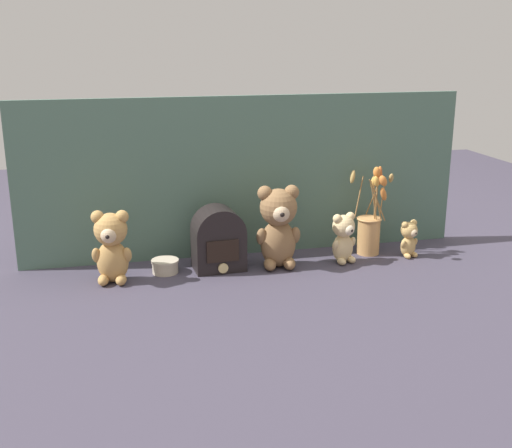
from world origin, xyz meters
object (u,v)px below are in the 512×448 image
(teddy_bear_tiny, at_px, (409,238))
(flower_vase, at_px, (370,225))
(teddy_bear_large, at_px, (278,225))
(decorative_tin_tall, at_px, (165,266))
(teddy_bear_medium, at_px, (111,245))
(teddy_bear_small, at_px, (344,237))
(vintage_radio, at_px, (218,240))

(teddy_bear_tiny, relative_size, flower_vase, 0.41)
(teddy_bear_large, xyz_separation_m, decorative_tin_tall, (-0.38, 0.03, -0.13))
(teddy_bear_medium, bearing_deg, teddy_bear_large, 1.79)
(teddy_bear_large, relative_size, teddy_bear_small, 1.61)
(flower_vase, bearing_deg, teddy_bear_small, -152.11)
(teddy_bear_small, xyz_separation_m, decorative_tin_tall, (-0.62, 0.04, -0.07))
(decorative_tin_tall, bearing_deg, teddy_bear_small, -3.72)
(teddy_bear_medium, distance_m, decorative_tin_tall, 0.20)
(flower_vase, bearing_deg, teddy_bear_large, -171.19)
(teddy_bear_large, height_order, flower_vase, flower_vase)
(teddy_bear_large, xyz_separation_m, vintage_radio, (-0.20, 0.02, -0.05))
(teddy_bear_tiny, distance_m, vintage_radio, 0.69)
(teddy_bear_large, distance_m, decorative_tin_tall, 0.41)
(vintage_radio, distance_m, decorative_tin_tall, 0.20)
(flower_vase, relative_size, vintage_radio, 1.51)
(teddy_bear_small, relative_size, decorative_tin_tall, 1.94)
(teddy_bear_large, bearing_deg, flower_vase, 8.81)
(vintage_radio, bearing_deg, teddy_bear_large, -6.88)
(teddy_bear_medium, height_order, teddy_bear_tiny, teddy_bear_medium)
(teddy_bear_large, distance_m, teddy_bear_medium, 0.56)
(teddy_bear_large, height_order, teddy_bear_medium, teddy_bear_large)
(teddy_bear_small, bearing_deg, teddy_bear_large, 177.29)
(teddy_bear_tiny, xyz_separation_m, flower_vase, (-0.12, 0.07, 0.04))
(teddy_bear_medium, relative_size, teddy_bear_small, 1.34)
(teddy_bear_medium, bearing_deg, decorative_tin_tall, 15.18)
(flower_vase, height_order, decorative_tin_tall, flower_vase)
(flower_vase, relative_size, decorative_tin_tall, 3.57)
(teddy_bear_large, bearing_deg, vintage_radio, 173.12)
(teddy_bear_small, xyz_separation_m, teddy_bear_tiny, (0.25, 0.00, -0.02))
(teddy_bear_large, distance_m, teddy_bear_small, 0.24)
(teddy_bear_tiny, relative_size, vintage_radio, 0.62)
(teddy_bear_large, distance_m, vintage_radio, 0.21)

